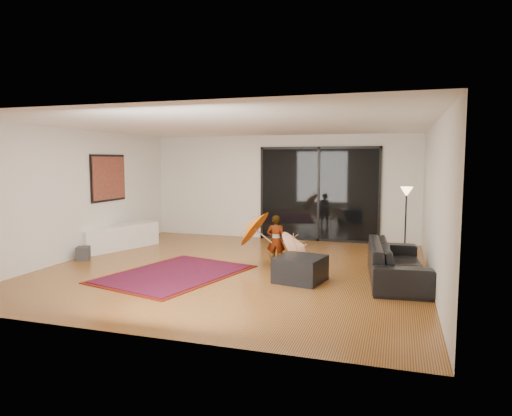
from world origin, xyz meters
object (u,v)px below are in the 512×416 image
at_px(sofa, 397,262).
at_px(child, 276,241).
at_px(ottoman, 300,269).
at_px(media_console, 119,237).

bearing_deg(sofa, child, 72.86).
relative_size(ottoman, child, 0.75).
height_order(media_console, sofa, sofa).
bearing_deg(child, sofa, 162.48).
distance_m(media_console, ottoman, 4.88).
height_order(ottoman, child, child).
distance_m(sofa, child, 2.32).
bearing_deg(media_console, ottoman, 1.48).
relative_size(media_console, sofa, 0.87).
height_order(media_console, ottoman, media_console).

